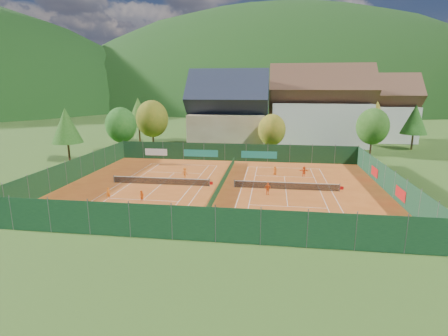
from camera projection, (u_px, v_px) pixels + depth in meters
The scene contains 34 objects.
ground at pixel (222, 187), 44.20m from camera, with size 600.00×600.00×0.00m, color #30541A.
clay_pad at pixel (222, 187), 44.19m from camera, with size 40.00×32.00×0.01m, color #B14F1A.
court_markings_left at pixel (161, 184), 45.27m from camera, with size 11.03×23.83×0.00m.
court_markings_right at pixel (286, 189), 43.11m from camera, with size 11.03×23.83×0.00m.
tennis_net_left at pixel (162, 181), 45.14m from camera, with size 13.30×0.10×1.02m.
tennis_net_right at pixel (287, 186), 42.98m from camera, with size 13.30×0.10×1.02m.
court_divider at pixel (222, 183), 44.08m from camera, with size 0.03×28.80×1.00m.
fence_north at pixel (233, 152), 59.35m from camera, with size 40.00×0.10×3.00m.
fence_south at pixel (193, 224), 28.42m from camera, with size 40.00×0.04×3.00m.
fence_west at pixel (74, 170), 46.56m from camera, with size 0.04×32.00×3.00m.
fence_east at pixel (389, 181), 41.21m from camera, with size 0.09×32.00×3.00m.
chalet at pixel (228, 115), 72.03m from camera, with size 16.20×12.00×16.00m.
hotel_block_a at pixel (319, 111), 75.08m from camera, with size 21.60×11.00×17.25m.
hotel_block_b at pixel (377, 112), 81.07m from camera, with size 17.28×10.00×15.50m.
tree_west_front at pixel (121, 125), 65.23m from camera, with size 5.72×5.72×8.69m.
tree_west_mid at pixel (152, 119), 70.32m from camera, with size 6.44×6.44×9.78m.
tree_west_back at pixel (138, 112), 78.70m from camera, with size 5.60×5.60×10.00m.
tree_center at pixel (272, 130), 63.53m from camera, with size 5.01×5.01×7.60m.
tree_east_front at pixel (373, 126), 62.87m from camera, with size 5.72×5.72×8.69m.
tree_east_mid at pixel (415, 119), 69.08m from camera, with size 5.04×5.04×9.00m.
tree_west_side at pixel (66, 126), 58.18m from camera, with size 5.04×5.04×9.00m.
tree_east_back at pixel (363, 113), 77.73m from camera, with size 7.15×7.15×10.86m.
mountain_backdrop at pixel (301, 155), 274.52m from camera, with size 820.00×530.00×242.00m.
ball_hopper at pixel (329, 218), 32.16m from camera, with size 0.34×0.34×0.80m.
loose_ball_0 at pixel (133, 198), 39.73m from camera, with size 0.07×0.07×0.07m, color #CCD833.
loose_ball_1 at pixel (287, 231), 30.62m from camera, with size 0.07×0.07×0.07m, color #CCD833.
loose_ball_2 at pixel (234, 174), 50.80m from camera, with size 0.07×0.07×0.07m, color #CCD833.
loose_ball_3 at pixel (207, 167), 54.71m from camera, with size 0.07×0.07×0.07m, color #CCD833.
player_left_near at pixel (108, 193), 39.35m from camera, with size 0.49×0.32×1.34m, color orange.
player_left_mid at pixel (142, 196), 38.28m from camera, with size 0.63×0.49×1.30m, color orange.
player_left_far at pixel (185, 173), 48.11m from camera, with size 1.00×0.57×1.54m, color orange.
player_right_near at pixel (268, 189), 40.85m from camera, with size 0.87×0.36×1.49m, color #E05313.
player_right_far_a at pixel (275, 171), 50.17m from camera, with size 0.61×0.40×1.25m, color #CE5412.
player_right_far_b at pixel (304, 171), 49.16m from camera, with size 1.38×0.44×1.48m, color #ED4C15.
Camera 1 is at (6.17, -42.05, 12.37)m, focal length 28.00 mm.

